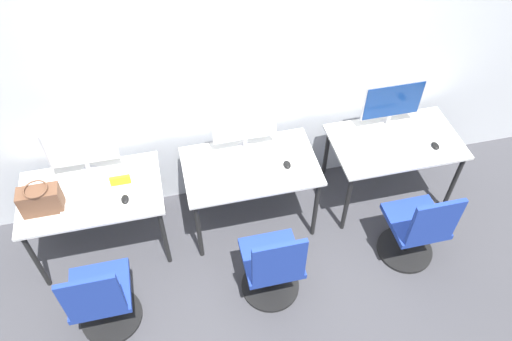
% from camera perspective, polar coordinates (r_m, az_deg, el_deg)
% --- Properties ---
extents(ground_plane, '(20.00, 20.00, 0.00)m').
position_cam_1_polar(ground_plane, '(4.48, 0.39, -8.85)').
color(ground_plane, '#3D3D42').
extents(wall_back, '(12.00, 0.05, 2.80)m').
position_cam_1_polar(wall_back, '(4.01, -2.19, 12.01)').
color(wall_back, silver).
rests_on(wall_back, ground_plane).
extents(desk_left, '(1.11, 0.68, 0.72)m').
position_cam_1_polar(desk_left, '(4.19, -18.18, -3.08)').
color(desk_left, silver).
rests_on(desk_left, ground_plane).
extents(monitor_left, '(0.54, 0.14, 0.45)m').
position_cam_1_polar(monitor_left, '(4.10, -19.30, 2.26)').
color(monitor_left, '#B2B2B7').
rests_on(monitor_left, desk_left).
extents(keyboard_left, '(0.43, 0.13, 0.02)m').
position_cam_1_polar(keyboard_left, '(4.02, -18.46, -3.99)').
color(keyboard_left, silver).
rests_on(keyboard_left, desk_left).
extents(mouse_left, '(0.06, 0.09, 0.03)m').
position_cam_1_polar(mouse_left, '(3.98, -14.74, -3.19)').
color(mouse_left, black).
rests_on(mouse_left, desk_left).
extents(office_chair_left, '(0.48, 0.48, 0.90)m').
position_cam_1_polar(office_chair_left, '(3.96, -17.18, -14.03)').
color(office_chair_left, black).
rests_on(office_chair_left, ground_plane).
extents(desk_center, '(1.11, 0.68, 0.72)m').
position_cam_1_polar(desk_center, '(4.17, -0.63, -0.15)').
color(desk_center, silver).
rests_on(desk_center, ground_plane).
extents(monitor_center, '(0.54, 0.14, 0.45)m').
position_cam_1_polar(monitor_center, '(4.07, -1.29, 5.13)').
color(monitor_center, '#B2B2B7').
rests_on(monitor_center, desk_center).
extents(keyboard_center, '(0.43, 0.13, 0.02)m').
position_cam_1_polar(keyboard_center, '(4.04, -0.34, -0.24)').
color(keyboard_center, silver).
rests_on(keyboard_center, desk_center).
extents(mouse_center, '(0.06, 0.09, 0.03)m').
position_cam_1_polar(mouse_center, '(4.10, 3.58, 0.68)').
color(mouse_center, black).
rests_on(mouse_center, desk_center).
extents(office_chair_center, '(0.48, 0.48, 0.90)m').
position_cam_1_polar(office_chair_center, '(3.93, 1.94, -11.10)').
color(office_chair_center, black).
rests_on(office_chair_center, ground_plane).
extents(desk_right, '(1.11, 0.68, 0.72)m').
position_cam_1_polar(desk_right, '(4.54, 15.53, 2.57)').
color(desk_right, silver).
rests_on(desk_right, ground_plane).
extents(monitor_right, '(0.54, 0.14, 0.45)m').
position_cam_1_polar(monitor_right, '(4.45, 15.35, 7.51)').
color(monitor_right, '#B2B2B7').
rests_on(monitor_right, desk_right).
extents(keyboard_right, '(0.43, 0.13, 0.02)m').
position_cam_1_polar(keyboard_right, '(4.40, 16.38, 2.33)').
color(keyboard_right, silver).
rests_on(keyboard_right, desk_right).
extents(mouse_right, '(0.06, 0.09, 0.03)m').
position_cam_1_polar(mouse_right, '(4.52, 19.81, 2.69)').
color(mouse_right, black).
rests_on(mouse_right, desk_right).
extents(office_chair_right, '(0.48, 0.48, 0.90)m').
position_cam_1_polar(office_chair_right, '(4.33, 17.87, -6.57)').
color(office_chair_right, black).
rests_on(office_chair_right, ground_plane).
extents(handbag, '(0.30, 0.18, 0.25)m').
position_cam_1_polar(handbag, '(4.05, -23.40, -3.11)').
color(handbag, brown).
rests_on(handbag, desk_left).
extents(placard_left, '(0.16, 0.03, 0.08)m').
position_cam_1_polar(placard_left, '(4.09, -15.25, -1.09)').
color(placard_left, yellow).
rests_on(placard_left, desk_left).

